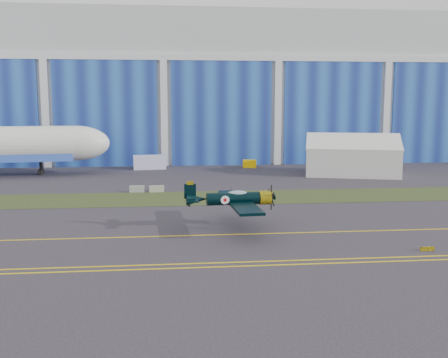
{
  "coord_description": "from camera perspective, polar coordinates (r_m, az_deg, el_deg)",
  "views": [
    {
      "loc": [
        0.96,
        -51.95,
        12.15
      ],
      "look_at": [
        7.02,
        6.42,
        3.54
      ],
      "focal_mm": 42.0,
      "sensor_mm": 36.0,
      "label": 1
    }
  ],
  "objects": [
    {
      "name": "ground",
      "position": [
        53.36,
        -6.83,
        -4.88
      ],
      "size": [
        260.0,
        260.0,
        0.0
      ],
      "primitive_type": "plane",
      "color": "#37323A",
      "rests_on": "ground"
    },
    {
      "name": "tent",
      "position": [
        91.4,
        13.76,
        2.7
      ],
      "size": [
        17.76,
        14.99,
        7.08
      ],
      "rotation": [
        0.0,
        0.0,
        -0.28
      ],
      "color": "white",
      "rests_on": "ground"
    },
    {
      "name": "guard_board_right",
      "position": [
        46.71,
        21.25,
        -7.09
      ],
      "size": [
        1.2,
        0.15,
        0.35
      ],
      "primitive_type": "cube",
      "color": "yellow",
      "rests_on": "ground"
    },
    {
      "name": "grass_median",
      "position": [
        67.06,
        -6.66,
        -2.13
      ],
      "size": [
        260.0,
        10.0,
        0.02
      ],
      "primitive_type": "cube",
      "color": "#475128",
      "rests_on": "ground"
    },
    {
      "name": "barrier_b",
      "position": [
        72.0,
        -7.35,
        -1.07
      ],
      "size": [
        2.05,
        0.8,
        0.9
      ],
      "primitive_type": "cube",
      "rotation": [
        0.0,
        0.0,
        0.1
      ],
      "color": "#999E87",
      "rests_on": "ground"
    },
    {
      "name": "warbird",
      "position": [
        50.58,
        1.05,
        -2.15
      ],
      "size": [
        10.66,
        12.58,
        3.56
      ],
      "rotation": [
        0.0,
        0.0,
        0.06
      ],
      "color": "black",
      "rests_on": "ground"
    },
    {
      "name": "edge_line_near",
      "position": [
        39.38,
        -7.13,
        -9.68
      ],
      "size": [
        80.0,
        0.2,
        0.02
      ],
      "primitive_type": "cube",
      "color": "yellow",
      "rests_on": "ground"
    },
    {
      "name": "taxiway_centreline",
      "position": [
        48.5,
        -6.91,
        -6.21
      ],
      "size": [
        200.0,
        0.2,
        0.02
      ],
      "primitive_type": "cube",
      "color": "yellow",
      "rests_on": "ground"
    },
    {
      "name": "barrier_a",
      "position": [
        72.27,
        -9.45,
        -1.08
      ],
      "size": [
        2.04,
        0.74,
        0.9
      ],
      "primitive_type": "cube",
      "rotation": [
        0.0,
        0.0,
        -0.07
      ],
      "color": "#969C96",
      "rests_on": "ground"
    },
    {
      "name": "hangar",
      "position": [
        123.77,
        -6.46,
        9.6
      ],
      "size": [
        220.0,
        45.7,
        30.0
      ],
      "color": "silver",
      "rests_on": "ground"
    },
    {
      "name": "shipping_container",
      "position": [
        97.03,
        -8.1,
        1.82
      ],
      "size": [
        6.05,
        2.89,
        2.54
      ],
      "primitive_type": "cube",
      "rotation": [
        0.0,
        0.0,
        0.1
      ],
      "color": "silver",
      "rests_on": "ground"
    },
    {
      "name": "tug",
      "position": [
        98.63,
        2.8,
        1.68
      ],
      "size": [
        2.71,
        2.01,
        1.42
      ],
      "primitive_type": "cube",
      "rotation": [
        0.0,
        0.0,
        -0.22
      ],
      "color": "#FDC300",
      "rests_on": "ground"
    },
    {
      "name": "edge_line_far",
      "position": [
        40.33,
        -7.11,
        -9.24
      ],
      "size": [
        80.0,
        0.2,
        0.02
      ],
      "primitive_type": "cube",
      "color": "yellow",
      "rests_on": "ground"
    }
  ]
}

